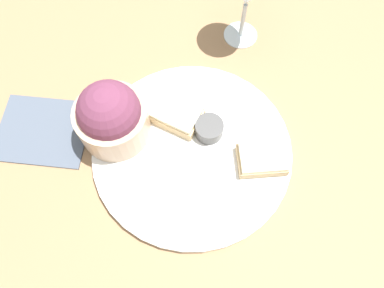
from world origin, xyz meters
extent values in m
plane|color=#93704C|center=(0.00, 0.00, 0.00)|extent=(4.00, 4.00, 0.00)
cylinder|color=white|center=(0.00, 0.00, 0.01)|extent=(0.32, 0.32, 0.01)
cylinder|color=tan|center=(0.13, -0.02, 0.05)|extent=(0.11, 0.11, 0.06)
sphere|color=#6B334C|center=(0.13, -0.02, 0.08)|extent=(0.10, 0.10, 0.10)
cylinder|color=#4C4C4C|center=(-0.02, -0.03, 0.03)|extent=(0.05, 0.05, 0.03)
cylinder|color=beige|center=(-0.02, -0.03, 0.04)|extent=(0.04, 0.04, 0.01)
cube|color=#D1B27F|center=(0.03, -0.05, 0.02)|extent=(0.10, 0.08, 0.02)
cube|color=beige|center=(0.03, -0.05, 0.04)|extent=(0.10, 0.08, 0.01)
cube|color=#D1B27F|center=(-0.11, 0.01, 0.02)|extent=(0.08, 0.06, 0.02)
cube|color=beige|center=(-0.11, 0.01, 0.04)|extent=(0.08, 0.06, 0.01)
cylinder|color=silver|center=(-0.07, -0.25, 0.00)|extent=(0.06, 0.06, 0.01)
cylinder|color=silver|center=(-0.07, -0.25, 0.04)|extent=(0.01, 0.01, 0.07)
cube|color=#4C5666|center=(0.25, -0.02, 0.00)|extent=(0.15, 0.13, 0.01)
camera|label=1|loc=(-0.02, 0.23, 0.56)|focal=35.00mm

